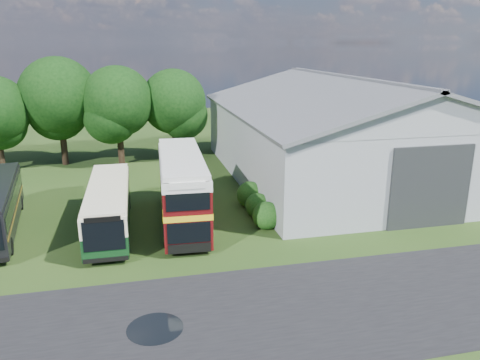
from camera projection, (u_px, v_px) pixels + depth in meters
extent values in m
plane|color=#1B3711|center=(185.00, 287.00, 21.25)|extent=(120.00, 120.00, 0.00)
cube|color=black|center=(266.00, 314.00, 19.10)|extent=(60.00, 8.00, 0.02)
cylinder|color=black|center=(155.00, 329.00, 18.12)|extent=(2.20, 2.20, 0.01)
cube|color=gray|center=(342.00, 142.00, 38.69)|extent=(18.00, 24.00, 5.50)
cube|color=#2D3033|center=(430.00, 187.00, 27.47)|extent=(5.20, 0.18, 5.00)
cylinder|color=black|center=(1.00, 154.00, 39.96)|extent=(0.56, 0.56, 3.06)
cylinder|color=black|center=(64.00, 145.00, 42.19)|extent=(0.56, 0.56, 3.60)
sphere|color=black|center=(59.00, 96.00, 40.95)|extent=(6.80, 6.80, 6.80)
cylinder|color=black|center=(121.00, 146.00, 42.38)|extent=(0.56, 0.56, 3.31)
sphere|color=black|center=(117.00, 101.00, 41.24)|extent=(6.26, 6.26, 6.26)
cylinder|color=black|center=(175.00, 143.00, 44.23)|extent=(0.56, 0.56, 3.17)
sphere|color=black|center=(174.00, 102.00, 43.14)|extent=(5.98, 5.98, 5.98)
sphere|color=#194714|center=(266.00, 228.00, 28.08)|extent=(1.70, 1.70, 1.70)
sphere|color=#194714|center=(258.00, 216.00, 29.95)|extent=(1.60, 1.60, 1.60)
sphere|color=#194714|center=(250.00, 206.00, 31.81)|extent=(1.80, 1.80, 1.80)
cube|color=black|center=(109.00, 205.00, 27.36)|extent=(2.42, 10.05, 2.49)
cube|color=#4B0A0C|center=(182.00, 187.00, 28.18)|extent=(3.04, 10.18, 4.03)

